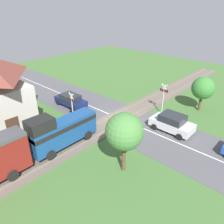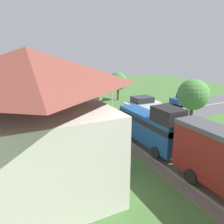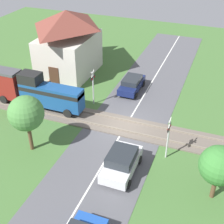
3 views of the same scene
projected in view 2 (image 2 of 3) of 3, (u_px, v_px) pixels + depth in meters
The scene contains 13 objects.
ground_plane at pixel (107, 121), 21.22m from camera, with size 60.00×60.00×0.00m, color #426B33.
road_surface at pixel (107, 121), 21.22m from camera, with size 48.00×6.40×0.02m.
track_bed at pixel (107, 120), 21.20m from camera, with size 2.80×48.00×0.24m.
train at pixel (199, 149), 11.07m from camera, with size 1.58×14.16×3.18m.
car_near_crossing at pixel (142, 104), 24.37m from camera, with size 3.87×2.03×1.64m.
car_far_side at pixel (43, 128), 17.16m from camera, with size 4.02×1.86×1.40m.
car_behind_queue at pixel (188, 98), 27.31m from camera, with size 4.42×2.00×1.42m.
crossing_signal_west_approach at pixel (112, 90), 25.10m from camera, with size 0.90×0.18×3.33m.
crossing_signal_east_approach at pixel (98, 114), 16.16m from camera, with size 0.90×0.18×3.33m.
station_building at pixel (34, 131), 9.34m from camera, with size 7.22×5.36×6.83m.
pedestrian_by_station at pixel (126, 160), 12.36m from camera, with size 0.38×0.38×1.52m.
tree_roadside_hedge at pixel (193, 95), 17.69m from camera, with size 2.55×2.55×4.45m.
tree_beyond_track at pixel (118, 81), 29.11m from camera, with size 2.40×2.40×3.79m.
Camera 2 is at (8.43, 18.29, 6.76)m, focal length 35.00 mm.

